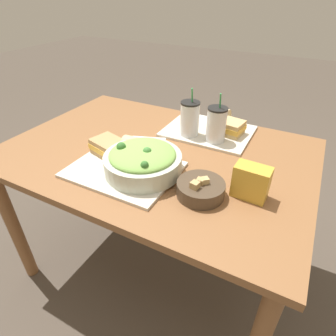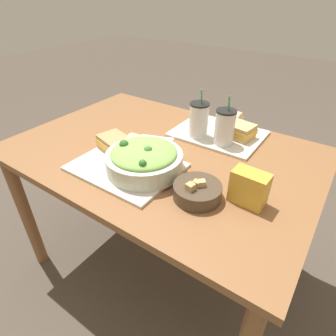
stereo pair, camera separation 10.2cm
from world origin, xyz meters
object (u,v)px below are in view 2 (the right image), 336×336
(sandwich_near, at_px, (115,144))
(chip_bag, at_px, (249,188))
(baguette_near, at_px, (142,145))
(drink_cup_red, at_px, (225,128))
(sandwich_far, at_px, (237,130))
(drink_cup_dark, at_px, (199,121))
(napkin_folded, at_px, (154,142))
(salad_bowl, at_px, (144,159))
(soup_bowl, at_px, (197,191))
(baguette_far, at_px, (233,118))

(sandwich_near, height_order, chip_bag, chip_bag)
(baguette_near, bearing_deg, drink_cup_red, -47.14)
(sandwich_far, distance_m, drink_cup_dark, 0.18)
(sandwich_near, height_order, baguette_near, baguette_near)
(napkin_folded, bearing_deg, drink_cup_red, 28.65)
(baguette_near, distance_m, napkin_folded, 0.13)
(salad_bowl, xyz_separation_m, napkin_folded, (-0.12, 0.21, -0.06))
(soup_bowl, relative_size, sandwich_far, 0.98)
(sandwich_far, bearing_deg, baguette_near, -116.53)
(sandwich_near, height_order, sandwich_far, same)
(baguette_near, xyz_separation_m, baguette_far, (0.20, 0.47, 0.00))
(napkin_folded, bearing_deg, chip_bag, -17.53)
(sandwich_far, bearing_deg, baguette_far, 132.65)
(salad_bowl, height_order, drink_cup_dark, drink_cup_dark)
(sandwich_near, height_order, baguette_far, baguette_far)
(drink_cup_dark, xyz_separation_m, drink_cup_red, (0.13, 0.00, -0.00))
(baguette_near, height_order, napkin_folded, baguette_near)
(drink_cup_dark, height_order, chip_bag, drink_cup_dark)
(napkin_folded, bearing_deg, sandwich_far, 40.37)
(drink_cup_red, xyz_separation_m, chip_bag, (0.23, -0.31, -0.03))
(salad_bowl, bearing_deg, baguette_near, 132.06)
(salad_bowl, bearing_deg, sandwich_far, 69.12)
(drink_cup_red, bearing_deg, soup_bowl, -77.27)
(salad_bowl, height_order, baguette_near, salad_bowl)
(drink_cup_dark, xyz_separation_m, napkin_folded, (-0.14, -0.15, -0.09))
(soup_bowl, height_order, drink_cup_dark, drink_cup_dark)
(soup_bowl, relative_size, napkin_folded, 0.88)
(baguette_far, bearing_deg, drink_cup_red, -161.65)
(salad_bowl, bearing_deg, drink_cup_dark, 85.67)
(drink_cup_red, height_order, chip_bag, drink_cup_red)
(baguette_near, height_order, drink_cup_red, drink_cup_red)
(drink_cup_dark, bearing_deg, drink_cup_red, 0.00)
(sandwich_near, xyz_separation_m, drink_cup_red, (0.35, 0.32, 0.04))
(soup_bowl, height_order, baguette_near, baguette_near)
(baguette_far, xyz_separation_m, napkin_folded, (-0.23, -0.35, -0.05))
(baguette_near, relative_size, drink_cup_dark, 0.56)
(drink_cup_red, xyz_separation_m, napkin_folded, (-0.27, -0.15, -0.08))
(salad_bowl, bearing_deg, baguette_far, 78.92)
(drink_cup_dark, relative_size, napkin_folded, 1.19)
(sandwich_far, relative_size, baguette_far, 1.71)
(soup_bowl, xyz_separation_m, drink_cup_red, (-0.09, 0.38, 0.06))
(soup_bowl, bearing_deg, sandwich_far, 97.72)
(sandwich_far, bearing_deg, salad_bowl, -102.09)
(soup_bowl, xyz_separation_m, drink_cup_dark, (-0.21, 0.38, 0.06))
(napkin_folded, bearing_deg, sandwich_near, -113.33)
(soup_bowl, relative_size, baguette_near, 1.31)
(soup_bowl, distance_m, baguette_near, 0.35)
(soup_bowl, bearing_deg, drink_cup_dark, 119.34)
(baguette_near, bearing_deg, sandwich_far, -40.63)
(baguette_far, distance_m, drink_cup_red, 0.21)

